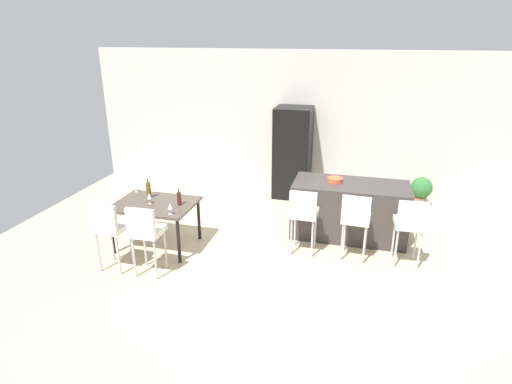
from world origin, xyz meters
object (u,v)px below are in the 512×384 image
at_px(kitchen_island, 349,210).
at_px(wine_bottle_middle, 148,190).
at_px(bar_chair_right, 410,222).
at_px(wine_glass_far, 170,206).
at_px(wine_glass_right, 149,196).
at_px(potted_plant, 421,190).
at_px(fruit_bowl, 335,180).
at_px(dining_table, 155,207).
at_px(wine_bottle_end, 179,198).
at_px(dining_chair_far, 145,230).
at_px(bar_chair_left, 304,212).
at_px(wine_glass_left, 136,185).
at_px(refrigerator, 293,153).
at_px(bar_chair_middle, 356,217).
at_px(dining_chair_near, 109,225).

bearing_deg(kitchen_island, wine_bottle_middle, -162.81).
height_order(bar_chair_right, wine_glass_far, bar_chair_right).
bearing_deg(wine_glass_right, potted_plant, 33.37).
bearing_deg(wine_glass_right, fruit_bowl, 24.26).
distance_m(bar_chair_right, wine_glass_far, 3.43).
height_order(dining_table, fruit_bowl, fruit_bowl).
bearing_deg(kitchen_island, wine_glass_right, -158.02).
bearing_deg(wine_bottle_end, bar_chair_right, 5.37).
bearing_deg(dining_chair_far, bar_chair_left, 30.26).
height_order(bar_chair_right, wine_glass_left, bar_chair_right).
xyz_separation_m(wine_glass_far, potted_plant, (3.78, 3.10, -0.51)).
relative_size(bar_chair_left, fruit_bowl, 4.28).
bearing_deg(wine_glass_far, dining_chair_far, -107.12).
relative_size(wine_glass_left, wine_glass_far, 1.00).
distance_m(bar_chair_left, wine_glass_left, 2.79).
distance_m(bar_chair_left, fruit_bowl, 0.94).
xyz_separation_m(dining_table, wine_glass_left, (-0.52, 0.37, 0.19)).
xyz_separation_m(bar_chair_left, wine_bottle_middle, (-2.46, -0.15, 0.17)).
distance_m(wine_glass_far, refrigerator, 3.35).
distance_m(bar_chair_right, refrigerator, 3.22).
distance_m(kitchen_island, dining_table, 3.14).
xyz_separation_m(dining_table, wine_bottle_end, (0.40, 0.03, 0.18)).
height_order(dining_chair_far, fruit_bowl, dining_chair_far).
height_order(wine_bottle_end, wine_glass_left, wine_bottle_end).
height_order(bar_chair_right, potted_plant, bar_chair_right).
relative_size(bar_chair_middle, wine_bottle_end, 3.97).
xyz_separation_m(bar_chair_middle, fruit_bowl, (-0.38, 0.83, 0.26)).
height_order(dining_table, wine_glass_right, wine_glass_right).
relative_size(bar_chair_left, wine_glass_right, 6.03).
height_order(wine_glass_far, potted_plant, wine_glass_far).
height_order(bar_chair_left, wine_glass_left, bar_chair_left).
distance_m(bar_chair_left, refrigerator, 2.51).
bearing_deg(refrigerator, bar_chair_middle, -60.74).
xyz_separation_m(refrigerator, fruit_bowl, (0.98, -1.60, 0.04)).
relative_size(dining_chair_far, wine_glass_right, 6.03).
distance_m(bar_chair_middle, refrigerator, 2.79).
relative_size(dining_chair_far, wine_glass_left, 6.03).
distance_m(bar_chair_left, bar_chair_middle, 0.76).
relative_size(kitchen_island, wine_glass_left, 10.62).
bearing_deg(fruit_bowl, dining_chair_near, -145.78).
xyz_separation_m(dining_chair_far, wine_glass_right, (-0.33, 0.77, 0.17)).
distance_m(kitchen_island, bar_chair_left, 1.06).
distance_m(bar_chair_left, dining_chair_near, 2.80).
xyz_separation_m(kitchen_island, potted_plant, (1.30, 1.61, -0.10)).
relative_size(bar_chair_left, dining_chair_far, 1.00).
xyz_separation_m(kitchen_island, wine_glass_left, (-3.43, -0.78, 0.40)).
xyz_separation_m(wine_bottle_end, refrigerator, (1.27, 2.74, 0.07)).
relative_size(kitchen_island, potted_plant, 3.05).
bearing_deg(wine_glass_left, fruit_bowl, 14.14).
height_order(wine_bottle_middle, potted_plant, wine_bottle_middle).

